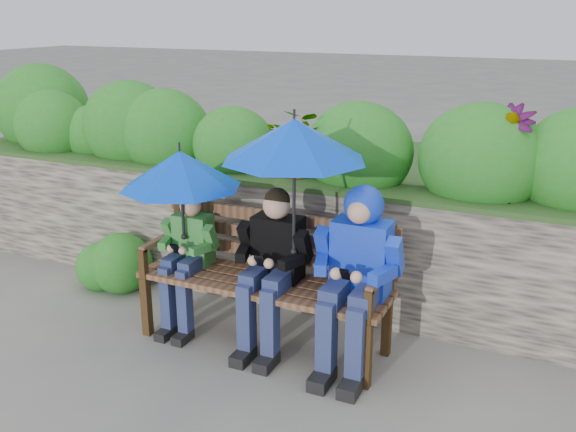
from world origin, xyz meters
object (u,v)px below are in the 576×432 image
at_px(boy_left, 187,253).
at_px(boy_right, 357,265).
at_px(park_bench, 268,270).
at_px(umbrella_right, 294,140).
at_px(boy_middle, 272,262).
at_px(umbrella_left, 180,169).

xyz_separation_m(boy_left, boy_right, (1.30, -0.01, 0.13)).
bearing_deg(park_bench, boy_right, -6.73).
bearing_deg(umbrella_right, boy_middle, 179.69).
relative_size(boy_left, boy_middle, 0.90).
xyz_separation_m(boy_left, boy_middle, (0.69, -0.01, 0.05)).
bearing_deg(umbrella_left, park_bench, 8.53).
bearing_deg(boy_middle, boy_right, 0.52).
height_order(boy_left, boy_middle, boy_middle).
relative_size(umbrella_left, umbrella_right, 0.89).
distance_m(umbrella_left, umbrella_right, 0.91).
distance_m(boy_left, boy_right, 1.30).
distance_m(park_bench, boy_middle, 0.16).
height_order(umbrella_left, umbrella_right, umbrella_right).
distance_m(boy_middle, boy_right, 0.61).
height_order(boy_middle, umbrella_right, umbrella_right).
xyz_separation_m(boy_middle, umbrella_right, (0.17, -0.00, 0.86)).
distance_m(boy_left, boy_middle, 0.69).
height_order(park_bench, boy_middle, boy_middle).
distance_m(park_bench, umbrella_left, 0.93).
bearing_deg(boy_right, park_bench, 173.27).
relative_size(boy_middle, umbrella_right, 1.18).
distance_m(park_bench, boy_left, 0.63).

